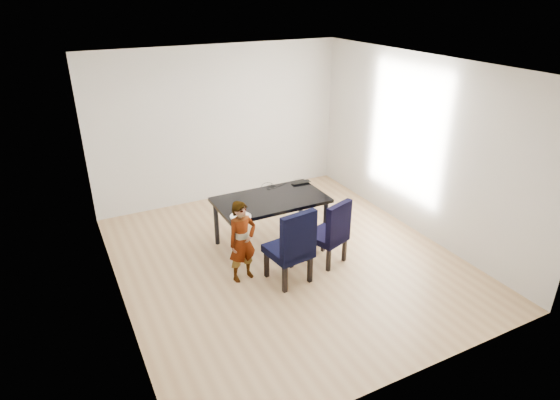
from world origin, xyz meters
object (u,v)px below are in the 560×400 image
laptop (300,182)px  child (242,241)px  chair_right (327,231)px  plate (241,216)px  chair_left (288,244)px  dining_table (271,222)px

laptop → child: bearing=39.0°
chair_right → child: bearing=154.4°
chair_right → child: (-1.20, 0.13, 0.08)m
chair_right → plate: bearing=139.1°
chair_right → laptop: size_ratio=3.16×
chair_left → plate: bearing=117.1°
chair_right → child: 1.21m
chair_right → laptop: 1.18m
child → laptop: size_ratio=3.70×
laptop → plate: bearing=31.9°
chair_left → child: bearing=143.0°
dining_table → child: size_ratio=1.44×
dining_table → plate: plate is taller
dining_table → laptop: 0.86m
chair_left → plate: size_ratio=3.69×
chair_left → laptop: bearing=48.1°
chair_left → laptop: (0.89, 1.29, 0.23)m
chair_left → chair_right: bearing=6.1°
plate → chair_left: bearing=-55.6°
chair_right → child: size_ratio=0.85×
dining_table → plate: bearing=-150.4°
chair_left → plate: 0.76m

